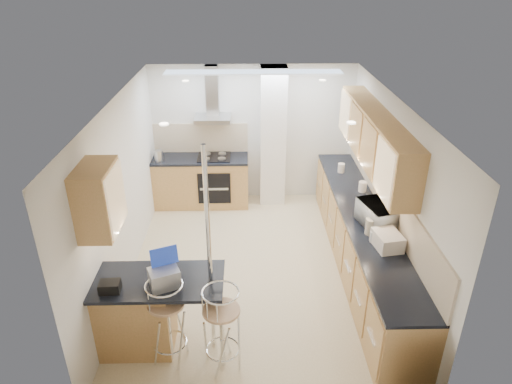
{
  "coord_description": "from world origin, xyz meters",
  "views": [
    {
      "loc": [
        -0.13,
        -5.47,
        4.0
      ],
      "look_at": [
        0.0,
        0.2,
        1.17
      ],
      "focal_mm": 32.0,
      "sensor_mm": 36.0,
      "label": 1
    }
  ],
  "objects_px": {
    "microwave": "(379,215)",
    "bar_stool_end": "(222,329)",
    "laptop": "(164,278)",
    "bar_stool_near": "(168,322)",
    "bread_bin": "(387,240)"
  },
  "relations": [
    {
      "from": "microwave",
      "to": "bar_stool_end",
      "type": "height_order",
      "value": "microwave"
    },
    {
      "from": "microwave",
      "to": "bar_stool_end",
      "type": "relative_size",
      "value": 0.57
    },
    {
      "from": "laptop",
      "to": "bar_stool_near",
      "type": "bearing_deg",
      "value": -108.37
    },
    {
      "from": "bread_bin",
      "to": "laptop",
      "type": "bearing_deg",
      "value": -174.08
    },
    {
      "from": "bar_stool_near",
      "to": "bread_bin",
      "type": "distance_m",
      "value": 2.74
    },
    {
      "from": "laptop",
      "to": "microwave",
      "type": "bearing_deg",
      "value": 2.31
    },
    {
      "from": "bar_stool_near",
      "to": "bar_stool_end",
      "type": "bearing_deg",
      "value": -19.05
    },
    {
      "from": "bar_stool_near",
      "to": "bar_stool_end",
      "type": "distance_m",
      "value": 0.6
    },
    {
      "from": "bar_stool_near",
      "to": "bar_stool_end",
      "type": "height_order",
      "value": "bar_stool_near"
    },
    {
      "from": "bar_stool_near",
      "to": "microwave",
      "type": "bearing_deg",
      "value": 18.63
    },
    {
      "from": "microwave",
      "to": "bar_stool_near",
      "type": "height_order",
      "value": "microwave"
    },
    {
      "from": "bar_stool_near",
      "to": "bread_bin",
      "type": "bearing_deg",
      "value": 9.38
    },
    {
      "from": "laptop",
      "to": "bar_stool_end",
      "type": "relative_size",
      "value": 0.3
    },
    {
      "from": "microwave",
      "to": "bar_stool_near",
      "type": "distance_m",
      "value": 2.96
    },
    {
      "from": "bar_stool_end",
      "to": "laptop",
      "type": "bearing_deg",
      "value": 114.03
    }
  ]
}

